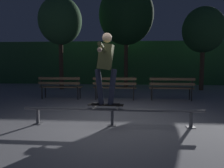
# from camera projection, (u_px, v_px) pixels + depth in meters

# --- Properties ---
(ground_plane) EXTENTS (90.00, 90.00, 0.00)m
(ground_plane) POSITION_uv_depth(u_px,v_px,m) (113.00, 122.00, 5.15)
(ground_plane) COLOR gray
(hedge_backdrop) EXTENTS (24.00, 1.20, 2.72)m
(hedge_backdrop) POSITION_uv_depth(u_px,v_px,m) (124.00, 63.00, 14.46)
(hedge_backdrop) COLOR #2D5B33
(hedge_backdrop) RESTS_ON ground
(grind_rail) EXTENTS (4.01, 0.18, 0.39)m
(grind_rail) POSITION_uv_depth(u_px,v_px,m) (112.00, 112.00, 4.87)
(grind_rail) COLOR slate
(grind_rail) RESTS_ON ground
(skateboard) EXTENTS (0.79, 0.25, 0.09)m
(skateboard) POSITION_uv_depth(u_px,v_px,m) (106.00, 105.00, 4.87)
(skateboard) COLOR black
(skateboard) RESTS_ON grind_rail
(skateboarder) EXTENTS (0.63, 1.41, 1.56)m
(skateboarder) POSITION_uv_depth(u_px,v_px,m) (106.00, 63.00, 4.77)
(skateboarder) COLOR black
(skateboarder) RESTS_ON skateboard
(park_bench_leftmost) EXTENTS (1.61, 0.46, 0.88)m
(park_bench_leftmost) POSITION_uv_depth(u_px,v_px,m) (60.00, 85.00, 8.38)
(park_bench_leftmost) COLOR #282623
(park_bench_leftmost) RESTS_ON ground
(park_bench_left_center) EXTENTS (1.61, 0.46, 0.88)m
(park_bench_left_center) POSITION_uv_depth(u_px,v_px,m) (115.00, 86.00, 8.21)
(park_bench_left_center) COLOR #282623
(park_bench_left_center) RESTS_ON ground
(park_bench_right_center) EXTENTS (1.61, 0.46, 0.88)m
(park_bench_right_center) POSITION_uv_depth(u_px,v_px,m) (171.00, 86.00, 8.04)
(park_bench_right_center) COLOR #282623
(park_bench_right_center) RESTS_ON ground
(tree_far_left) EXTENTS (2.20, 2.20, 4.74)m
(tree_far_left) POSITION_uv_depth(u_px,v_px,m) (60.00, 21.00, 11.25)
(tree_far_left) COLOR #4C3828
(tree_far_left) RESTS_ON ground
(tree_behind_benches) EXTENTS (2.96, 2.96, 5.59)m
(tree_behind_benches) POSITION_uv_depth(u_px,v_px,m) (126.00, 15.00, 11.91)
(tree_behind_benches) COLOR #4C3828
(tree_behind_benches) RESTS_ON ground
(tree_far_right) EXTENTS (2.04, 2.04, 4.13)m
(tree_far_right) POSITION_uv_depth(u_px,v_px,m) (203.00, 30.00, 10.88)
(tree_far_right) COLOR #4C3828
(tree_far_right) RESTS_ON ground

